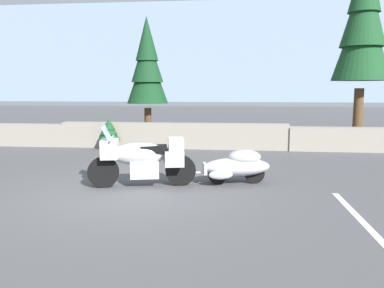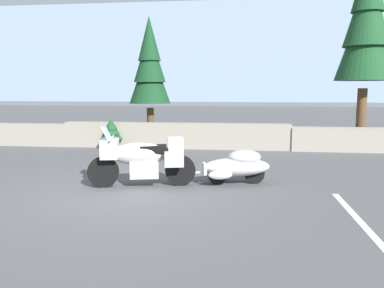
# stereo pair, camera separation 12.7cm
# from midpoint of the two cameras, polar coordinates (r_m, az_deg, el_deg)

# --- Properties ---
(ground_plane) EXTENTS (80.00, 80.00, 0.00)m
(ground_plane) POSITION_cam_midpoint_polar(r_m,az_deg,el_deg) (8.10, -8.90, -6.91)
(ground_plane) COLOR #4C4C4F
(stone_guard_wall) EXTENTS (24.00, 0.58, 0.90)m
(stone_guard_wall) POSITION_cam_midpoint_polar(r_m,az_deg,el_deg) (13.65, -0.43, 1.09)
(stone_guard_wall) COLOR gray
(stone_guard_wall) RESTS_ON ground
(distant_ridgeline) EXTENTS (240.00, 80.00, 16.00)m
(distant_ridgeline) POSITION_cam_midpoint_polar(r_m,az_deg,el_deg) (103.60, 5.88, 11.32)
(distant_ridgeline) COLOR #7F93AD
(distant_ridgeline) RESTS_ON ground
(touring_motorcycle) EXTENTS (2.28, 1.04, 1.33)m
(touring_motorcycle) POSITION_cam_midpoint_polar(r_m,az_deg,el_deg) (8.36, -7.01, -2.03)
(touring_motorcycle) COLOR black
(touring_motorcycle) RESTS_ON ground
(car_shaped_trailer) EXTENTS (2.23, 1.02, 0.76)m
(car_shaped_trailer) POSITION_cam_midpoint_polar(r_m,az_deg,el_deg) (8.60, 7.04, -3.17)
(car_shaped_trailer) COLOR black
(car_shaped_trailer) RESTS_ON ground
(pine_tree_tall) EXTENTS (2.07, 2.07, 7.33)m
(pine_tree_tall) POSITION_cam_midpoint_polar(r_m,az_deg,el_deg) (15.97, 24.60, 16.43)
(pine_tree_tall) COLOR brown
(pine_tree_tall) RESTS_ON ground
(pine_tree_secondary) EXTENTS (1.54, 1.54, 4.75)m
(pine_tree_secondary) POSITION_cam_midpoint_polar(r_m,az_deg,el_deg) (14.81, -6.02, 11.51)
(pine_tree_secondary) COLOR brown
(pine_tree_secondary) RESTS_ON ground
(pine_sapling_near) EXTENTS (0.78, 0.78, 1.06)m
(pine_sapling_near) POSITION_cam_midpoint_polar(r_m,az_deg,el_deg) (13.77, -11.57, 2.02)
(pine_sapling_near) COLOR brown
(pine_sapling_near) RESTS_ON ground
(parking_stripe_marker) EXTENTS (0.12, 3.60, 0.01)m
(parking_stripe_marker) POSITION_cam_midpoint_polar(r_m,az_deg,el_deg) (6.67, 24.43, -10.81)
(parking_stripe_marker) COLOR silver
(parking_stripe_marker) RESTS_ON ground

